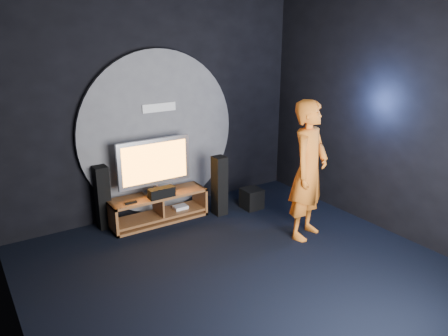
# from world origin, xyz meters

# --- Properties ---
(floor) EXTENTS (5.00, 5.00, 0.00)m
(floor) POSITION_xyz_m (0.00, 0.00, 0.00)
(floor) COLOR black
(floor) RESTS_ON ground
(back_wall) EXTENTS (5.00, 0.04, 3.50)m
(back_wall) POSITION_xyz_m (0.00, 2.50, 1.75)
(back_wall) COLOR black
(back_wall) RESTS_ON ground
(left_wall) EXTENTS (0.04, 5.00, 3.50)m
(left_wall) POSITION_xyz_m (-2.50, 0.00, 1.75)
(left_wall) COLOR black
(left_wall) RESTS_ON ground
(right_wall) EXTENTS (0.04, 5.00, 3.50)m
(right_wall) POSITION_xyz_m (2.50, 0.00, 1.75)
(right_wall) COLOR black
(right_wall) RESTS_ON ground
(wall_disc_panel) EXTENTS (2.60, 0.11, 2.60)m
(wall_disc_panel) POSITION_xyz_m (0.00, 2.44, 1.30)
(wall_disc_panel) COLOR #515156
(wall_disc_panel) RESTS_ON ground
(media_console) EXTENTS (1.52, 0.45, 0.45)m
(media_console) POSITION_xyz_m (-0.24, 2.05, 0.19)
(media_console) COLOR brown
(media_console) RESTS_ON ground
(tv) EXTENTS (1.17, 0.22, 0.86)m
(tv) POSITION_xyz_m (-0.24, 2.12, 0.92)
(tv) COLOR #AFB0B6
(tv) RESTS_ON media_console
(center_speaker) EXTENTS (0.40, 0.15, 0.15)m
(center_speaker) POSITION_xyz_m (-0.24, 1.90, 0.53)
(center_speaker) COLOR black
(center_speaker) RESTS_ON media_console
(remote) EXTENTS (0.18, 0.05, 0.02)m
(remote) POSITION_xyz_m (-0.72, 1.93, 0.46)
(remote) COLOR black
(remote) RESTS_ON media_console
(tower_speaker_left) EXTENTS (0.19, 0.22, 0.97)m
(tower_speaker_left) POSITION_xyz_m (-1.02, 2.30, 0.48)
(tower_speaker_left) COLOR black
(tower_speaker_left) RESTS_ON ground
(tower_speaker_right) EXTENTS (0.19, 0.22, 0.97)m
(tower_speaker_right) POSITION_xyz_m (0.71, 1.77, 0.48)
(tower_speaker_right) COLOR black
(tower_speaker_right) RESTS_ON ground
(subwoofer) EXTENTS (0.31, 0.31, 0.34)m
(subwoofer) POSITION_xyz_m (1.28, 1.67, 0.17)
(subwoofer) COLOR black
(subwoofer) RESTS_ON ground
(player) EXTENTS (0.85, 0.72, 1.99)m
(player) POSITION_xyz_m (1.36, 0.46, 0.99)
(player) COLOR orange
(player) RESTS_ON ground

